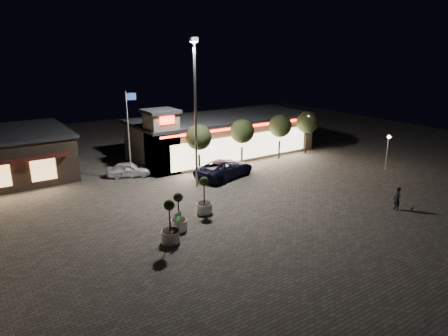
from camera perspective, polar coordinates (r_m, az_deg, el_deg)
ground at (r=27.52m, az=0.89°, el=-8.08°), size 90.00×90.00×0.00m
retail_building at (r=44.38m, az=-0.57°, el=4.66°), size 20.40×8.40×6.10m
floodlight_pole at (r=33.11m, az=-4.12°, el=8.87°), size 0.60×0.40×12.38m
flagpole at (r=36.35m, az=-13.38°, el=5.54°), size 0.95×0.10×8.00m
lamp_post_east at (r=41.95m, az=22.39°, el=3.00°), size 0.36×0.36×3.48m
string_tree_a at (r=37.27m, az=-3.62°, el=4.38°), size 2.42×2.42×4.79m
string_tree_b at (r=39.95m, az=2.61°, el=5.25°), size 2.42×2.42×4.79m
string_tree_c at (r=43.04m, az=8.02°, el=5.95°), size 2.42×2.42×4.79m
string_tree_d at (r=45.76m, az=11.80°, el=6.41°), size 2.42×2.42×4.79m
pickup_truck at (r=36.97m, az=0.08°, el=-0.04°), size 6.62×4.32×1.69m
white_sedan at (r=38.26m, az=-13.42°, el=-0.19°), size 4.29×2.95×1.36m
pedestrian at (r=32.25m, az=23.50°, el=-4.04°), size 0.59×0.73×1.74m
dog at (r=32.71m, az=25.34°, el=-5.14°), size 0.48×0.30×0.26m
planter_left at (r=26.63m, az=-6.47°, el=-7.18°), size 1.06×1.06×2.60m
planter_mid at (r=25.07m, az=-7.69°, el=-8.67°), size 1.14×1.14×2.81m
planter_right at (r=29.05m, az=-2.83°, el=-4.87°), size 1.13×1.13×2.77m
valet_sign at (r=25.26m, az=-6.56°, el=-7.46°), size 0.56×0.29×1.79m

